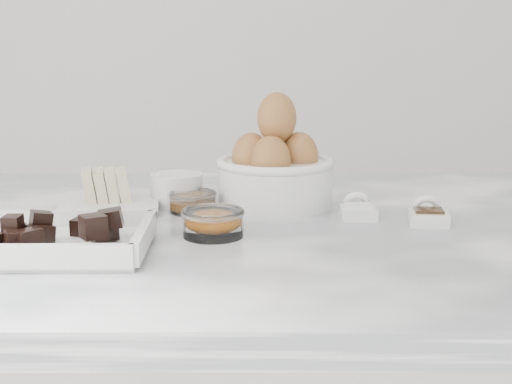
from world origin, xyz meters
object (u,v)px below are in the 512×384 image
sugar_ramekin (177,188)px  salt_spoon (358,210)px  vanilla_spoon (428,215)px  honey_bowl (193,201)px  zest_bowl (213,222)px  chocolate_dish (54,233)px  butter_plate (108,195)px  egg_bowl (275,169)px

sugar_ramekin → salt_spoon: 0.30m
vanilla_spoon → honey_bowl: bearing=167.7°
sugar_ramekin → honey_bowl: 0.06m
zest_bowl → honey_bowl: bearing=105.6°
chocolate_dish → sugar_ramekin: bearing=64.7°
chocolate_dish → salt_spoon: (0.41, 0.17, -0.01)m
butter_plate → vanilla_spoon: size_ratio=2.37×
chocolate_dish → vanilla_spoon: size_ratio=3.35×
butter_plate → salt_spoon: size_ratio=2.60×
chocolate_dish → zest_bowl: size_ratio=2.75×
egg_bowl → zest_bowl: bearing=-115.4°
honey_bowl → chocolate_dish: bearing=-126.0°
chocolate_dish → vanilla_spoon: chocolate_dish is taller
butter_plate → salt_spoon: 0.39m
butter_plate → zest_bowl: size_ratio=1.95×
butter_plate → honey_bowl: (0.14, -0.02, -0.01)m
butter_plate → zest_bowl: bearing=-43.4°
chocolate_dish → sugar_ramekin: (0.13, 0.27, 0.00)m
chocolate_dish → zest_bowl: 0.21m
butter_plate → vanilla_spoon: bearing=-11.6°
zest_bowl → salt_spoon: salt_spoon is taller
chocolate_dish → sugar_ramekin: 0.30m
egg_bowl → vanilla_spoon: egg_bowl is taller
vanilla_spoon → salt_spoon: size_ratio=1.10×
chocolate_dish → egg_bowl: egg_bowl is taller
sugar_ramekin → zest_bowl: (0.07, -0.19, -0.01)m
sugar_ramekin → honey_bowl: sugar_ramekin is taller
butter_plate → honey_bowl: 0.14m
sugar_ramekin → zest_bowl: 0.21m
salt_spoon → chocolate_dish: bearing=-157.1°
zest_bowl → salt_spoon: (0.21, 0.10, -0.01)m
chocolate_dish → salt_spoon: 0.44m
egg_bowl → honey_bowl: 0.14m
butter_plate → egg_bowl: (0.27, 0.02, 0.04)m
chocolate_dish → salt_spoon: size_ratio=3.68×
sugar_ramekin → honey_bowl: (0.03, -0.05, -0.01)m
egg_bowl → zest_bowl: (-0.09, -0.19, -0.04)m
honey_bowl → salt_spoon: size_ratio=1.15×
zest_bowl → salt_spoon: 0.23m
honey_bowl → salt_spoon: 0.25m
butter_plate → honey_bowl: butter_plate is taller
zest_bowl → vanilla_spoon: bearing=12.1°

